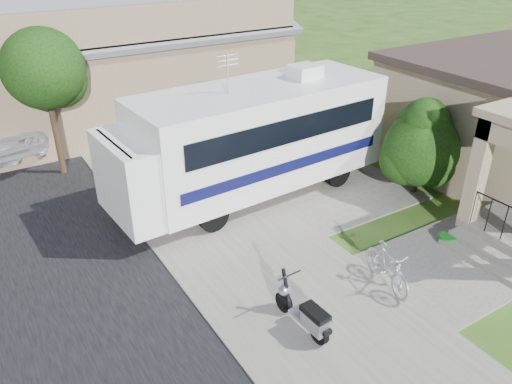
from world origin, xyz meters
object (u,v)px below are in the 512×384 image
shrub (421,145)px  bicycle (387,269)px  garden_hose (447,240)px  scooter (305,313)px  motorhome (251,137)px

shrub → bicycle: (-4.02, -2.87, -1.00)m
bicycle → garden_hose: size_ratio=3.67×
garden_hose → shrub: bearing=59.3°
garden_hose → scooter: bearing=-173.1°
motorhome → scooter: bearing=-114.9°
shrub → bicycle: shrub is taller
bicycle → shrub: bearing=47.0°
motorhome → garden_hose: (2.78, -4.88, -1.70)m
motorhome → bicycle: motorhome is taller
motorhome → bicycle: bearing=-91.5°
scooter → garden_hose: bearing=3.8°
shrub → garden_hose: bearing=-120.7°
motorhome → scooter: size_ratio=5.33×
garden_hose → motorhome: bearing=119.6°
motorhome → shrub: (4.22, -2.45, -0.31)m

